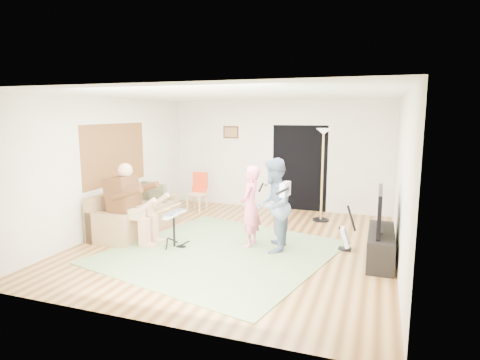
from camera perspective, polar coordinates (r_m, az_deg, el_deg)
name	(u,v)px	position (r m, az deg, el deg)	size (l,w,h in m)	color
floor	(237,244)	(7.50, -0.41, -9.04)	(6.00, 6.00, 0.00)	brown
walls	(237,172)	(7.19, -0.43, 1.21)	(5.50, 6.00, 2.70)	silver
ceiling	(237,95)	(7.12, -0.44, 12.02)	(6.00, 6.00, 0.00)	white
window_blinds	(115,154)	(8.65, -17.34, 3.52)	(2.05, 2.05, 0.00)	brown
doorway	(299,168)	(9.95, 8.45, 1.68)	(2.10, 2.10, 0.00)	black
picture_frame	(231,132)	(10.36, -1.31, 6.81)	(0.42, 0.03, 0.32)	#3F2314
area_rug	(221,252)	(7.07, -2.73, -10.17)	(3.45, 3.52, 0.02)	#657F4D
sofa	(134,217)	(8.53, -14.91, -5.12)	(0.86, 2.09, 0.85)	#99784C
drummer	(133,212)	(7.69, -15.02, -4.42)	(0.97, 0.54, 1.49)	#553118
drum_kit	(174,232)	(7.33, -9.36, -7.26)	(0.36, 0.64, 0.66)	black
singer	(250,207)	(7.20, 1.45, -3.79)	(0.53, 0.35, 1.46)	pink
microphone	(261,187)	(7.06, 3.01, -1.06)	(0.06, 0.06, 0.24)	black
guitarist	(273,205)	(6.95, 4.79, -3.59)	(0.79, 0.62, 1.63)	slate
guitar_held	(285,189)	(6.84, 6.44, -1.31)	(0.12, 0.60, 0.26)	white
guitar_spare	(346,237)	(7.35, 14.80, -7.88)	(0.29, 0.26, 0.81)	black
torchiere_lamp	(323,158)	(8.97, 11.70, 3.06)	(0.37, 0.37, 2.06)	black
dining_chair	(198,197)	(9.93, -6.06, -2.46)	(0.43, 0.45, 0.94)	beige
tv_cabinet	(381,246)	(6.98, 19.38, -8.88)	(0.40, 1.40, 0.50)	black
television	(380,210)	(6.82, 19.24, -4.06)	(0.06, 1.15, 0.68)	black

